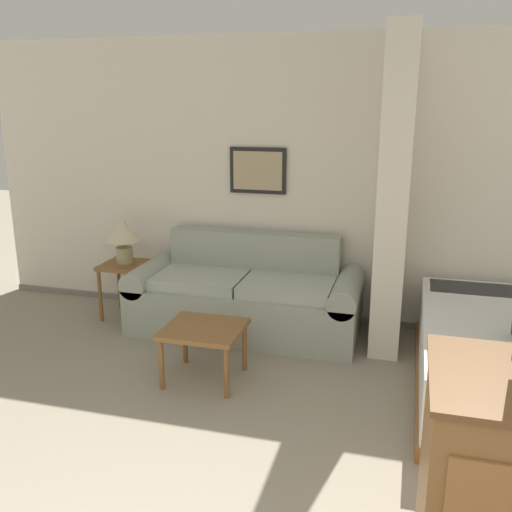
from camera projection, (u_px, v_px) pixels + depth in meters
The scene contains 6 objects.
wall_back at pixel (321, 184), 5.19m from camera, with size 6.65×0.16×2.60m.
wall_partition_pillar at pixel (394, 194), 4.62m from camera, with size 0.24×0.74×2.60m.
couch at pixel (246, 297), 5.15m from camera, with size 2.06×0.84×0.85m.
coffee_table at pixel (204, 334), 4.22m from camera, with size 0.57×0.53×0.42m.
side_table at pixel (126, 273), 5.45m from camera, with size 0.43×0.43×0.53m.
table_lamp at pixel (123, 234), 5.35m from camera, with size 0.34×0.34×0.43m.
Camera 1 is at (0.80, -1.05, 2.05)m, focal length 40.00 mm.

